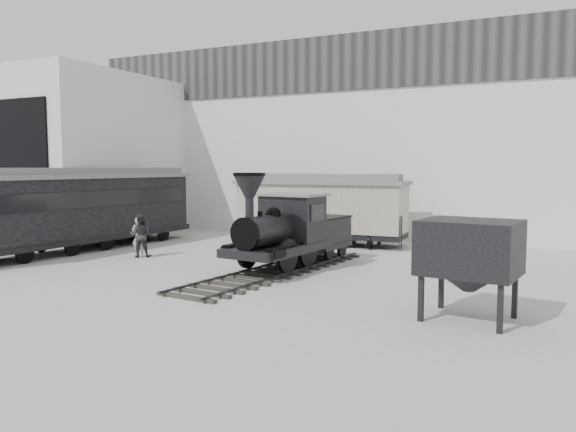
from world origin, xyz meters
The scene contains 9 objects.
ground centered at (0.00, 0.00, 0.00)m, with size 90.00×90.00×0.00m, color #9E9E9B.
north_wall centered at (0.00, 14.98, 5.55)m, with size 34.00×2.51×11.00m.
west_pavilion centered at (-14.50, 9.96, 4.49)m, with size 7.00×12.11×9.00m.
locomotive centered at (0.93, 3.59, 1.33)m, with size 3.38×10.35×3.59m.
boxcar centered at (-0.63, 10.79, 1.86)m, with size 8.74×3.05×3.54m.
passenger_coach centered at (-9.93, 4.07, 1.96)m, with size 3.76×13.44×3.55m.
visitor_a centered at (-6.17, 3.58, 0.87)m, with size 0.64×0.42×1.74m, color beige.
visitor_b centered at (-6.08, 3.57, 0.94)m, with size 0.91×0.71×1.88m, color #28282B.
coal_hopper centered at (8.08, -0.73, 1.66)m, with size 2.58×2.21×2.55m.
Camera 1 is at (9.97, -15.32, 3.87)m, focal length 35.00 mm.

